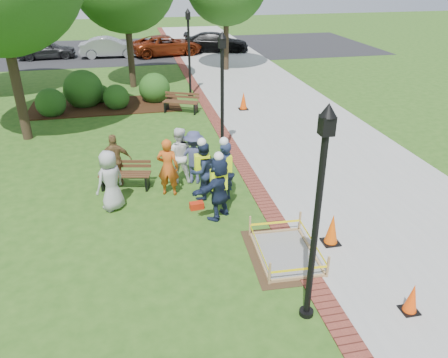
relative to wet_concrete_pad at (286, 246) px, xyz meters
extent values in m
plane|color=#285116|center=(-1.50, 1.06, -0.23)|extent=(100.00, 100.00, 0.00)
cube|color=#9E9E99|center=(3.50, 11.06, -0.22)|extent=(6.00, 60.00, 0.02)
cube|color=maroon|center=(0.25, 11.06, -0.22)|extent=(0.50, 60.00, 0.03)
cube|color=#381E0F|center=(-4.50, 13.06, -0.21)|extent=(7.00, 3.00, 0.05)
cube|color=black|center=(-1.50, 28.06, -0.23)|extent=(36.00, 12.00, 0.01)
cube|color=#47331E|center=(0.00, 0.00, -0.23)|extent=(1.80, 2.37, 0.01)
cube|color=gray|center=(0.00, 0.00, -0.21)|extent=(1.28, 1.85, 0.04)
cube|color=tan|center=(0.00, 0.00, -0.19)|extent=(1.40, 1.97, 0.08)
cube|color=tan|center=(0.00, 0.00, 0.04)|extent=(1.43, 2.01, 0.55)
cube|color=yellow|center=(0.00, 0.00, 0.07)|extent=(1.38, 1.95, 0.06)
cube|color=#51321B|center=(-3.63, 4.26, 0.23)|extent=(1.59, 0.76, 0.04)
cube|color=#51321B|center=(-3.58, 4.50, 0.47)|extent=(1.50, 0.37, 0.24)
cube|color=black|center=(-3.63, 4.26, -0.01)|extent=(1.46, 0.79, 0.45)
cube|color=#552E1D|center=(-1.06, 11.40, 0.26)|extent=(1.67, 1.10, 0.04)
cube|color=#552E1D|center=(-0.96, 11.64, 0.51)|extent=(1.49, 0.71, 0.26)
cube|color=black|center=(-1.06, 11.40, 0.00)|extent=(1.56, 1.10, 0.48)
cube|color=black|center=(1.76, -2.29, -0.21)|extent=(0.34, 0.34, 0.04)
cone|color=#FF4808|center=(1.76, -2.29, 0.13)|extent=(0.27, 0.27, 0.63)
cube|color=black|center=(1.23, 0.21, -0.21)|extent=(0.41, 0.41, 0.05)
cone|color=#F15607|center=(1.23, 0.21, 0.20)|extent=(0.33, 0.33, 0.76)
cube|color=black|center=(1.84, 11.21, -0.21)|extent=(0.42, 0.42, 0.06)
cone|color=#FA4B07|center=(1.84, 11.21, 0.21)|extent=(0.33, 0.33, 0.78)
cube|color=red|center=(-1.72, 2.57, -0.14)|extent=(0.41, 0.25, 0.19)
cylinder|color=black|center=(-0.25, -1.94, 1.67)|extent=(0.12, 0.12, 3.80)
cube|color=black|center=(-0.25, -1.94, 3.67)|extent=(0.22, 0.22, 0.32)
cone|color=black|center=(-0.25, -1.94, 3.92)|extent=(0.28, 0.28, 0.22)
cylinder|color=black|center=(-0.25, -1.94, -0.18)|extent=(0.28, 0.28, 0.10)
cylinder|color=black|center=(-0.25, 6.06, 1.67)|extent=(0.12, 0.12, 3.80)
cube|color=black|center=(-0.25, 6.06, 3.67)|extent=(0.22, 0.22, 0.32)
cone|color=black|center=(-0.25, 6.06, 3.92)|extent=(0.28, 0.28, 0.22)
cylinder|color=black|center=(-0.25, 6.06, -0.18)|extent=(0.28, 0.28, 0.10)
cylinder|color=black|center=(-0.25, 14.06, 1.67)|extent=(0.12, 0.12, 3.80)
cube|color=black|center=(-0.25, 14.06, 3.67)|extent=(0.22, 0.22, 0.32)
cone|color=black|center=(-0.25, 14.06, 3.92)|extent=(0.28, 0.28, 0.22)
cylinder|color=black|center=(-0.25, 14.06, -0.18)|extent=(0.28, 0.28, 0.10)
cylinder|color=#3D2D1E|center=(-7.35, 9.35, 2.31)|extent=(0.36, 0.36, 5.08)
cylinder|color=#3D2D1E|center=(-3.09, 16.59, 2.04)|extent=(0.34, 0.34, 4.54)
cylinder|color=#3D2D1E|center=(2.87, 19.75, 1.88)|extent=(0.34, 0.34, 4.22)
sphere|color=#244F16|center=(-6.79, 12.19, -0.23)|extent=(1.33, 1.33, 1.33)
sphere|color=#244F16|center=(-5.45, 13.43, -0.23)|extent=(1.85, 1.85, 1.85)
sphere|color=#244F16|center=(-3.94, 12.69, -0.23)|extent=(1.21, 1.21, 1.21)
sphere|color=#244F16|center=(-2.10, 13.49, -0.23)|extent=(1.51, 1.51, 1.51)
sphere|color=#244F16|center=(-4.72, 13.90, -0.23)|extent=(0.93, 0.93, 0.93)
imported|color=#A1A1A1|center=(-3.99, 3.07, 0.63)|extent=(0.65, 0.62, 1.73)
imported|color=#C64F17|center=(-2.37, 3.60, 0.64)|extent=(0.64, 0.51, 1.74)
imported|color=white|center=(-1.95, 4.41, 0.65)|extent=(0.64, 0.50, 1.76)
imported|color=brown|center=(-3.87, 4.52, 0.59)|extent=(0.53, 0.34, 1.65)
imported|color=#383E63|center=(-1.51, 4.23, 0.61)|extent=(0.62, 0.51, 1.68)
imported|color=#1B1D48|center=(-1.19, 2.02, 0.64)|extent=(0.66, 0.63, 1.75)
cube|color=#C9EF14|center=(-1.19, 2.02, 0.89)|extent=(0.42, 0.26, 0.52)
sphere|color=white|center=(-1.19, 2.02, 1.54)|extent=(0.25, 0.25, 0.25)
imported|color=#1B1F48|center=(-0.87, 2.87, 0.67)|extent=(0.68, 0.66, 1.81)
cube|color=#C9EF14|center=(-0.87, 2.87, 0.92)|extent=(0.42, 0.26, 0.52)
sphere|color=white|center=(-0.87, 2.87, 1.60)|extent=(0.25, 0.25, 0.25)
imported|color=#171D3C|center=(-1.43, 3.18, 0.62)|extent=(0.65, 0.58, 1.71)
cube|color=#C9EF14|center=(-1.43, 3.18, 0.86)|extent=(0.42, 0.26, 0.52)
sphere|color=white|center=(-1.43, 3.18, 1.50)|extent=(0.25, 0.25, 0.25)
imported|color=#2B2B2E|center=(-8.92, 25.89, -0.23)|extent=(2.29, 4.66, 1.48)
imported|color=#9FA0A4|center=(-4.45, 25.54, -0.23)|extent=(2.18, 4.78, 1.54)
imported|color=maroon|center=(-0.37, 25.43, -0.23)|extent=(2.98, 5.13, 1.57)
imported|color=black|center=(3.50, 26.17, -0.23)|extent=(3.04, 5.09, 1.55)
camera|label=1|loc=(-3.17, -7.94, 5.94)|focal=35.00mm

